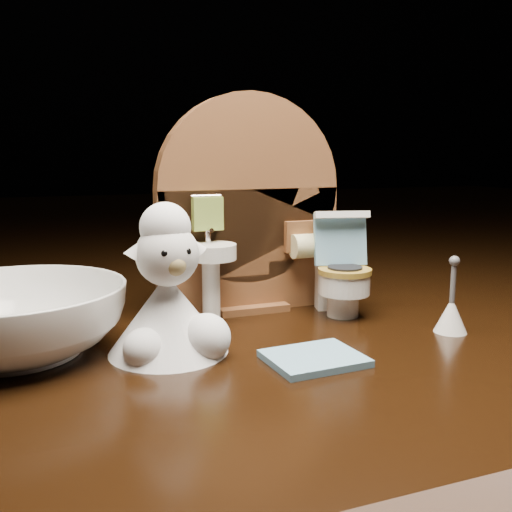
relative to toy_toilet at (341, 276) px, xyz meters
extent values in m
cube|color=black|center=(-0.06, -0.03, -0.08)|extent=(2.50, 2.50, 0.10)
cube|color=brown|center=(-0.06, 0.03, 0.02)|extent=(0.13, 0.02, 0.09)
cylinder|color=brown|center=(-0.06, 0.03, 0.06)|extent=(0.13, 0.02, 0.13)
cube|color=brown|center=(-0.06, 0.03, -0.02)|extent=(0.05, 0.04, 0.01)
cylinder|color=white|center=(-0.09, 0.02, 0.00)|extent=(0.01, 0.01, 0.04)
cylinder|color=white|center=(-0.09, 0.01, 0.02)|extent=(0.03, 0.03, 0.01)
cylinder|color=silver|center=(-0.09, 0.02, 0.03)|extent=(0.00, 0.00, 0.01)
cube|color=olive|center=(-0.09, 0.02, 0.04)|extent=(0.02, 0.01, 0.02)
cube|color=brown|center=(-0.02, 0.02, 0.03)|extent=(0.02, 0.01, 0.02)
cylinder|color=beige|center=(-0.02, 0.02, 0.02)|extent=(0.02, 0.02, 0.02)
cylinder|color=white|center=(0.00, -0.01, -0.02)|extent=(0.02, 0.02, 0.02)
cylinder|color=white|center=(0.00, -0.01, 0.00)|extent=(0.03, 0.03, 0.01)
cylinder|color=olive|center=(0.00, -0.01, 0.01)|extent=(0.04, 0.04, 0.00)
cube|color=white|center=(0.00, 0.01, 0.00)|extent=(0.03, 0.02, 0.04)
cube|color=#6DA1BE|center=(0.00, 0.01, 0.03)|extent=(0.04, 0.02, 0.04)
cube|color=white|center=(0.00, 0.00, 0.04)|extent=(0.04, 0.02, 0.01)
cylinder|color=olive|center=(0.01, 0.01, 0.02)|extent=(0.01, 0.01, 0.01)
cube|color=#6DA1BE|center=(-0.06, -0.08, -0.02)|extent=(0.05, 0.04, 0.00)
cone|color=white|center=(0.04, -0.06, -0.01)|extent=(0.02, 0.02, 0.02)
cylinder|color=#59595B|center=(0.04, -0.06, 0.01)|extent=(0.00, 0.00, 0.03)
sphere|color=#59595B|center=(0.04, -0.06, 0.02)|extent=(0.01, 0.01, 0.01)
cone|color=white|center=(-0.13, -0.04, 0.00)|extent=(0.07, 0.07, 0.04)
sphere|color=white|center=(-0.11, -0.05, -0.01)|extent=(0.03, 0.03, 0.03)
sphere|color=white|center=(-0.15, -0.05, -0.02)|extent=(0.02, 0.02, 0.02)
sphere|color=silver|center=(-0.13, -0.04, 0.03)|extent=(0.03, 0.03, 0.03)
sphere|color=#A08A55|center=(-0.13, -0.05, 0.03)|extent=(0.01, 0.01, 0.01)
sphere|color=white|center=(-0.13, -0.04, 0.04)|extent=(0.03, 0.03, 0.03)
cone|color=silver|center=(-0.14, -0.04, 0.03)|extent=(0.02, 0.01, 0.02)
cone|color=silver|center=(-0.11, -0.03, 0.03)|extent=(0.02, 0.01, 0.02)
sphere|color=black|center=(-0.13, -0.05, 0.03)|extent=(0.00, 0.00, 0.00)
sphere|color=black|center=(-0.12, -0.05, 0.03)|extent=(0.00, 0.00, 0.00)
imported|color=white|center=(-0.21, -0.01, -0.01)|extent=(0.16, 0.16, 0.04)
camera|label=1|loc=(-0.19, -0.34, 0.08)|focal=40.00mm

